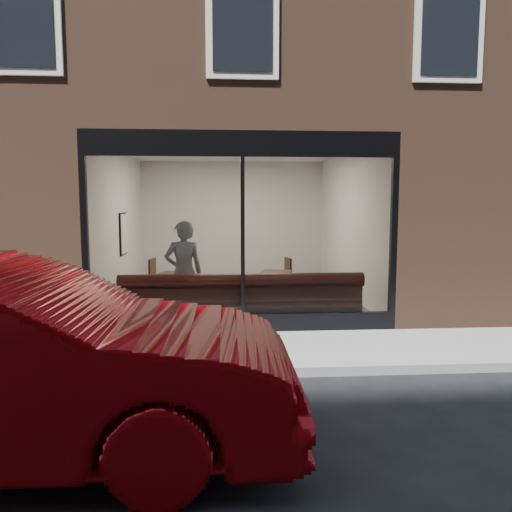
{
  "coord_description": "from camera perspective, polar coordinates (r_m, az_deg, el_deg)",
  "views": [
    {
      "loc": [
        -0.36,
        -5.84,
        2.1
      ],
      "look_at": [
        0.24,
        2.4,
        1.2
      ],
      "focal_mm": 35.0,
      "sensor_mm": 36.0,
      "label": 1
    }
  ],
  "objects": [
    {
      "name": "sidewalk_near",
      "position": [
        7.16,
        -1.11,
        -10.79
      ],
      "size": [
        40.0,
        2.0,
        0.01
      ],
      "primitive_type": "cube",
      "color": "gray",
      "rests_on": "ground"
    },
    {
      "name": "host_building_backfill",
      "position": [
        16.85,
        -2.92,
        4.51
      ],
      "size": [
        5.0,
        6.0,
        3.2
      ],
      "primitive_type": "cube",
      "color": "brown",
      "rests_on": "ground"
    },
    {
      "name": "storefront_mullion",
      "position": [
        7.91,
        -1.53,
        2.23
      ],
      "size": [
        0.06,
        0.1,
        2.5
      ],
      "primitive_type": "cube",
      "color": "black",
      "rests_on": "storefront_kick"
    },
    {
      "name": "kerb_near",
      "position": [
        6.15,
        -0.58,
        -13.17
      ],
      "size": [
        40.0,
        0.1,
        0.12
      ],
      "primitive_type": "cube",
      "color": "gray",
      "rests_on": "ground"
    },
    {
      "name": "cafe_wall_left",
      "position": [
        11.06,
        -15.28,
        3.41
      ],
      "size": [
        0.0,
        6.0,
        6.0
      ],
      "primitive_type": "plane",
      "rotation": [
        1.57,
        0.0,
        1.57
      ],
      "color": "silver",
      "rests_on": "ground"
    },
    {
      "name": "cafe_chair_left",
      "position": [
        10.52,
        -12.7,
        -4.12
      ],
      "size": [
        0.47,
        0.47,
        0.04
      ],
      "primitive_type": "cube",
      "rotation": [
        0.0,
        0.0,
        2.97
      ],
      "color": "#322113",
      "rests_on": "cafe_floor"
    },
    {
      "name": "cafe_wall_right",
      "position": [
        11.22,
        10.6,
        3.56
      ],
      "size": [
        0.0,
        6.0,
        6.0
      ],
      "primitive_type": "plane",
      "rotation": [
        1.57,
        0.0,
        -1.57
      ],
      "color": "silver",
      "rests_on": "ground"
    },
    {
      "name": "storefront_header",
      "position": [
        7.95,
        -1.56,
        12.72
      ],
      "size": [
        5.0,
        0.1,
        0.4
      ],
      "primitive_type": "cube",
      "color": "black",
      "rests_on": "host_building_upper"
    },
    {
      "name": "storefront_kick",
      "position": [
        8.13,
        -1.5,
        -7.66
      ],
      "size": [
        5.0,
        0.1,
        0.3
      ],
      "primitive_type": "cube",
      "color": "black",
      "rests_on": "ground"
    },
    {
      "name": "banquette",
      "position": [
        8.5,
        -1.63,
        -6.52
      ],
      "size": [
        4.0,
        0.55,
        0.45
      ],
      "primitive_type": "cube",
      "color": "#3B1815",
      "rests_on": "cafe_floor"
    },
    {
      "name": "cafe_table_right",
      "position": [
        9.66,
        2.34,
        -1.87
      ],
      "size": [
        0.68,
        0.68,
        0.04
      ],
      "primitive_type": "cube",
      "rotation": [
        0.0,
        0.0,
        -0.24
      ],
      "color": "#322113",
      "rests_on": "cafe_floor"
    },
    {
      "name": "cafe_ceiling",
      "position": [
        10.9,
        -2.28,
        11.96
      ],
      "size": [
        6.0,
        6.0,
        0.0
      ],
      "primitive_type": "plane",
      "rotation": [
        3.14,
        0.0,
        0.0
      ],
      "color": "white",
      "rests_on": "host_building_upper"
    },
    {
      "name": "host_building_pier_right",
      "position": [
        14.44,
        12.43,
        4.09
      ],
      "size": [
        2.5,
        12.0,
        3.2
      ],
      "primitive_type": "cube",
      "color": "brown",
      "rests_on": "ground"
    },
    {
      "name": "cafe_floor",
      "position": [
        11.04,
        -2.21,
        -4.64
      ],
      "size": [
        6.0,
        6.0,
        0.0
      ],
      "primitive_type": "plane",
      "color": "#2D2D30",
      "rests_on": "ground"
    },
    {
      "name": "cafe_wall_back",
      "position": [
        13.84,
        -2.66,
        4.15
      ],
      "size": [
        5.0,
        0.0,
        5.0
      ],
      "primitive_type": "plane",
      "rotation": [
        1.57,
        0.0,
        0.0
      ],
      "color": "silver",
      "rests_on": "ground"
    },
    {
      "name": "cafe_table_left",
      "position": [
        9.52,
        -9.31,
        -2.07
      ],
      "size": [
        0.74,
        0.74,
        0.04
      ],
      "primitive_type": "cube",
      "rotation": [
        0.0,
        0.0,
        -0.28
      ],
      "color": "#322113",
      "rests_on": "cafe_floor"
    },
    {
      "name": "cafe_chair_right",
      "position": [
        10.37,
        2.65,
        -4.12
      ],
      "size": [
        0.45,
        0.45,
        0.04
      ],
      "primitive_type": "cube",
      "rotation": [
        0.0,
        0.0,
        3.31
      ],
      "color": "#322113",
      "rests_on": "cafe_floor"
    },
    {
      "name": "person",
      "position": [
        8.64,
        -8.26,
        -1.88
      ],
      "size": [
        0.72,
        0.55,
        1.79
      ],
      "primitive_type": "imported",
      "rotation": [
        0.0,
        0.0,
        3.34
      ],
      "color": "#8AA4B4",
      "rests_on": "cafe_floor"
    },
    {
      "name": "storefront_glass",
      "position": [
        7.88,
        -1.52,
        2.22
      ],
      "size": [
        4.8,
        0.0,
        4.8
      ],
      "primitive_type": "plane",
      "rotation": [
        1.57,
        0.0,
        0.0
      ],
      "color": "white",
      "rests_on": "storefront_kick"
    },
    {
      "name": "wall_poster",
      "position": [
        11.26,
        -14.85,
        2.48
      ],
      "size": [
        0.02,
        0.64,
        0.85
      ],
      "primitive_type": "cube",
      "color": "white",
      "rests_on": "cafe_wall_left"
    },
    {
      "name": "ground",
      "position": [
        6.21,
        -0.6,
        -13.54
      ],
      "size": [
        120.0,
        120.0,
        0.0
      ],
      "primitive_type": "plane",
      "color": "black",
      "rests_on": "ground"
    },
    {
      "name": "host_building_pier_left",
      "position": [
        14.25,
        -17.94,
        3.91
      ],
      "size": [
        2.5,
        12.0,
        3.2
      ],
      "primitive_type": "cube",
      "color": "brown",
      "rests_on": "ground"
    }
  ]
}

